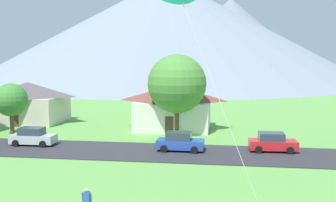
{
  "coord_description": "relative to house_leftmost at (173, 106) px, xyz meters",
  "views": [
    {
      "loc": [
        2.02,
        -5.77,
        8.5
      ],
      "look_at": [
        -1.43,
        18.01,
        5.84
      ],
      "focal_mm": 42.76,
      "sensor_mm": 36.0,
      "label": 1
    }
  ],
  "objects": [
    {
      "name": "mountain_west_ridge",
      "position": [
        7.69,
        134.34,
        14.29
      ],
      "size": [
        79.51,
        79.51,
        33.97
      ],
      "primitive_type": "cone",
      "color": "slate",
      "rests_on": "ground"
    },
    {
      "name": "house_leftmost",
      "position": [
        0.0,
        0.0,
        0.0
      ],
      "size": [
        9.15,
        7.45,
        5.21
      ],
      "color": "silver",
      "rests_on": "ground"
    },
    {
      "name": "mountain_far_west_ridge",
      "position": [
        -14.72,
        96.49,
        15.43
      ],
      "size": [
        134.57,
        134.57,
        36.26
      ],
      "primitive_type": "cone",
      "color": "gray",
      "rests_on": "ground"
    },
    {
      "name": "house_left_center",
      "position": [
        -19.25,
        2.03,
        0.02
      ],
      "size": [
        9.44,
        7.44,
        5.25
      ],
      "color": "beige",
      "rests_on": "ground"
    },
    {
      "name": "tree_right_of_center",
      "position": [
        -17.18,
        -5.76,
        1.09
      ],
      "size": [
        3.63,
        3.63,
        5.63
      ],
      "color": "brown",
      "rests_on": "ground"
    },
    {
      "name": "parked_car_silver_west_end",
      "position": [
        -12.16,
        -10.85,
        -1.83
      ],
      "size": [
        4.23,
        2.14,
        1.68
      ],
      "color": "#B7BCC1",
      "rests_on": "road_strip"
    },
    {
      "name": "parked_car_blue_east_end",
      "position": [
        2.08,
        -11.16,
        -1.83
      ],
      "size": [
        4.24,
        2.15,
        1.68
      ],
      "color": "#2847A8",
      "rests_on": "road_strip"
    },
    {
      "name": "parked_car_red_mid_east",
      "position": [
        10.31,
        -10.22,
        -1.83
      ],
      "size": [
        4.27,
        2.22,
        1.68
      ],
      "color": "red",
      "rests_on": "road_strip"
    },
    {
      "name": "road_strip",
      "position": [
        4.07,
        -11.89,
        -2.66
      ],
      "size": [
        160.0,
        6.97,
        0.08
      ],
      "primitive_type": "cube",
      "color": "#2D2D33",
      "rests_on": "ground"
    },
    {
      "name": "tree_left_of_center",
      "position": [
        0.86,
        -3.52,
        2.9
      ],
      "size": [
        6.38,
        6.38,
        8.79
      ],
      "color": "brown",
      "rests_on": "ground"
    }
  ]
}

